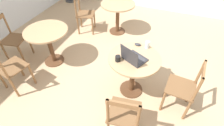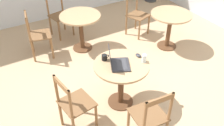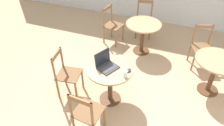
% 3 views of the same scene
% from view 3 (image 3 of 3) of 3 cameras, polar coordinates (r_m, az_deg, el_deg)
% --- Properties ---
extents(ground_plane, '(16.00, 16.00, 0.00)m').
position_cam_3_polar(ground_plane, '(3.99, -0.04, -9.00)').
color(ground_plane, tan).
extents(cafe_table_near, '(0.76, 0.76, 0.71)m').
position_cam_3_polar(cafe_table_near, '(3.58, -0.53, -3.33)').
color(cafe_table_near, '#51331E').
rests_on(cafe_table_near, ground_plane).
extents(cafe_table_mid, '(0.76, 0.76, 0.71)m').
position_cam_3_polar(cafe_table_mid, '(4.15, 25.51, -0.97)').
color(cafe_table_mid, '#51331E').
rests_on(cafe_table_mid, ground_plane).
extents(cafe_table_far, '(0.76, 0.76, 0.71)m').
position_cam_3_polar(cafe_table_far, '(4.84, 8.13, 8.51)').
color(cafe_table_far, '#51331E').
rests_on(cafe_table_far, ground_plane).
extents(chair_near_left, '(0.44, 0.44, 0.87)m').
position_cam_3_polar(chair_near_left, '(3.86, -11.75, -2.88)').
color(chair_near_left, brown).
rests_on(chair_near_left, ground_plane).
extents(chair_near_front, '(0.42, 0.42, 0.87)m').
position_cam_3_polar(chair_near_front, '(3.21, -6.57, -12.99)').
color(chair_near_front, brown).
rests_on(chair_near_front, ground_plane).
extents(chair_mid_back, '(0.49, 0.49, 0.87)m').
position_cam_3_polar(chair_mid_back, '(4.80, 22.32, 3.88)').
color(chair_mid_back, brown).
rests_on(chair_mid_back, ground_plane).
extents(chair_far_left, '(0.46, 0.46, 0.87)m').
position_cam_3_polar(chair_far_left, '(5.23, -0.00, 9.85)').
color(chair_far_left, brown).
rests_on(chair_far_left, ground_plane).
extents(chair_far_back, '(0.46, 0.46, 0.87)m').
position_cam_3_polar(chair_far_back, '(5.55, 8.34, 11.25)').
color(chair_far_back, brown).
rests_on(chair_far_back, ground_plane).
extents(laptop, '(0.38, 0.39, 0.26)m').
position_cam_3_polar(laptop, '(3.46, -1.50, -0.38)').
color(laptop, '#2D2D33').
rests_on(laptop, cafe_table_near).
extents(mouse, '(0.06, 0.10, 0.03)m').
position_cam_3_polar(mouse, '(3.42, 4.46, -1.87)').
color(mouse, '#2D2D33').
rests_on(mouse, cafe_table_near).
extents(mug, '(0.11, 0.08, 0.08)m').
position_cam_3_polar(mug, '(3.64, -1.57, 1.56)').
color(mug, black).
rests_on(mug, cafe_table_near).
extents(drinking_glass, '(0.06, 0.06, 0.11)m').
position_cam_3_polar(drinking_glass, '(3.29, 3.51, -2.88)').
color(drinking_glass, silver).
rests_on(drinking_glass, cafe_table_near).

